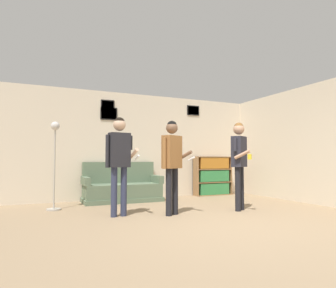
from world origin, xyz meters
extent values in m
plane|color=#937A5B|center=(0.00, 0.00, 0.00)|extent=(20.00, 20.00, 0.00)
cube|color=beige|center=(0.00, 3.88, 1.35)|extent=(8.27, 0.06, 2.70)
cube|color=black|center=(-1.12, 3.83, 2.33)|extent=(0.34, 0.02, 0.30)
cube|color=gray|center=(-1.12, 3.83, 2.33)|extent=(0.29, 0.01, 0.26)
cube|color=black|center=(-1.09, 3.83, 2.14)|extent=(0.42, 0.02, 0.31)
cube|color=beige|center=(-1.09, 3.83, 2.14)|extent=(0.38, 0.01, 0.27)
cube|color=black|center=(1.31, 3.83, 2.38)|extent=(0.38, 0.02, 0.27)
cube|color=gray|center=(1.31, 3.83, 2.38)|extent=(0.33, 0.01, 0.23)
cube|color=beige|center=(2.97, 1.92, 1.35)|extent=(0.06, 6.25, 2.70)
cube|color=#5B7056|center=(-0.84, 3.41, 0.05)|extent=(1.83, 0.80, 0.10)
cube|color=#5B7056|center=(-0.84, 3.41, 0.26)|extent=(1.77, 0.74, 0.32)
cube|color=#5B7056|center=(-0.84, 3.74, 0.68)|extent=(1.77, 0.14, 0.51)
cube|color=#5B7056|center=(-1.69, 3.41, 0.51)|extent=(0.12, 0.74, 0.18)
cube|color=#5B7056|center=(0.02, 3.41, 0.51)|extent=(0.12, 0.74, 0.18)
cube|color=olive|center=(1.28, 3.66, 0.54)|extent=(0.02, 0.30, 1.08)
cube|color=olive|center=(2.37, 3.66, 0.54)|extent=(0.02, 0.30, 1.08)
cube|color=olive|center=(1.83, 3.80, 0.54)|extent=(1.11, 0.01, 1.08)
cube|color=olive|center=(1.83, 3.66, 0.01)|extent=(1.06, 0.30, 0.02)
cube|color=olive|center=(1.83, 3.66, 1.07)|extent=(1.06, 0.30, 0.02)
cube|color=olive|center=(1.83, 3.66, 0.36)|extent=(1.06, 0.30, 0.02)
cube|color=olive|center=(1.83, 3.66, 0.72)|extent=(1.06, 0.30, 0.02)
cube|color=#338447|center=(1.83, 3.65, 0.18)|extent=(0.91, 0.26, 0.31)
cube|color=#338447|center=(1.83, 3.65, 0.54)|extent=(0.91, 0.26, 0.31)
cube|color=#B77023|center=(1.83, 3.65, 0.90)|extent=(0.91, 0.26, 0.31)
cylinder|color=#ADA89E|center=(-2.39, 2.78, 0.01)|extent=(0.28, 0.28, 0.03)
cylinder|color=#ADA89E|center=(-2.39, 2.78, 0.81)|extent=(0.03, 0.03, 1.56)
sphere|color=silver|center=(-2.39, 2.78, 1.66)|extent=(0.17, 0.17, 0.17)
cylinder|color=#2D334C|center=(-1.48, 1.61, 0.43)|extent=(0.11, 0.11, 0.86)
cylinder|color=#2D334C|center=(-1.30, 1.63, 0.43)|extent=(0.11, 0.11, 0.86)
cube|color=#232328|center=(-1.39, 1.62, 1.16)|extent=(0.38, 0.24, 0.61)
sphere|color=#D1A889|center=(-1.39, 1.62, 1.61)|extent=(0.22, 0.22, 0.22)
sphere|color=black|center=(-1.39, 1.62, 1.65)|extent=(0.19, 0.19, 0.19)
cylinder|color=#232328|center=(-1.17, 1.64, 1.30)|extent=(0.07, 0.07, 0.26)
cylinder|color=#D1A889|center=(-1.16, 1.50, 1.10)|extent=(0.10, 0.32, 0.19)
cylinder|color=white|center=(-1.14, 1.36, 1.03)|extent=(0.05, 0.14, 0.09)
cylinder|color=#232328|center=(-1.60, 1.59, 1.14)|extent=(0.07, 0.07, 0.57)
cylinder|color=black|center=(-0.56, 1.32, 0.42)|extent=(0.11, 0.11, 0.83)
cylinder|color=black|center=(-0.40, 1.40, 0.42)|extent=(0.11, 0.11, 0.83)
cube|color=#936033|center=(-0.48, 1.36, 1.13)|extent=(0.41, 0.34, 0.59)
sphere|color=brown|center=(-0.48, 1.36, 1.57)|extent=(0.22, 0.22, 0.22)
sphere|color=black|center=(-0.48, 1.36, 1.61)|extent=(0.18, 0.18, 0.18)
cylinder|color=#936033|center=(-0.29, 1.46, 1.26)|extent=(0.07, 0.07, 0.25)
cylinder|color=brown|center=(-0.23, 1.33, 1.07)|extent=(0.19, 0.30, 0.19)
cylinder|color=white|center=(-0.17, 1.21, 1.01)|extent=(0.09, 0.14, 0.09)
cylinder|color=#936033|center=(-0.67, 1.26, 1.11)|extent=(0.07, 0.07, 0.56)
cylinder|color=black|center=(0.86, 1.22, 0.42)|extent=(0.11, 0.11, 0.85)
cylinder|color=black|center=(1.01, 1.32, 0.42)|extent=(0.11, 0.11, 0.85)
cube|color=#282833|center=(0.93, 1.27, 1.15)|extent=(0.41, 0.36, 0.60)
sphere|color=tan|center=(0.93, 1.27, 1.59)|extent=(0.22, 0.22, 0.22)
sphere|color=brown|center=(0.93, 1.27, 1.63)|extent=(0.19, 0.19, 0.19)
cylinder|color=#282833|center=(1.12, 1.39, 1.13)|extent=(0.07, 0.07, 0.57)
cylinder|color=#282833|center=(0.75, 1.16, 1.28)|extent=(0.07, 0.07, 0.25)
cylinder|color=tan|center=(0.83, 1.04, 1.09)|extent=(0.22, 0.29, 0.19)
cylinder|color=yellow|center=(0.90, 0.92, 1.04)|extent=(0.08, 0.08, 0.10)
cylinder|color=brown|center=(-1.22, 2.75, 0.08)|extent=(0.07, 0.07, 0.15)
cylinder|color=brown|center=(-1.22, 2.75, 0.19)|extent=(0.03, 0.03, 0.07)
camera|label=1|loc=(-2.73, -3.55, 0.99)|focal=32.00mm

